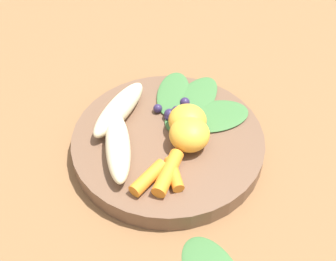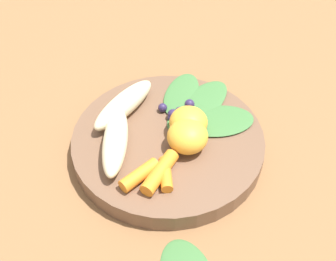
% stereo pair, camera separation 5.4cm
% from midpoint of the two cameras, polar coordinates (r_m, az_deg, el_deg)
% --- Properties ---
extents(ground_plane, '(2.40, 2.40, 0.00)m').
position_cam_midpoint_polar(ground_plane, '(0.57, -2.73, -2.67)').
color(ground_plane, brown).
extents(bowl, '(0.25, 0.25, 0.03)m').
position_cam_midpoint_polar(bowl, '(0.56, -2.77, -1.79)').
color(bowl, brown).
rests_on(bowl, ground_plane).
extents(banana_peeled_left, '(0.12, 0.08, 0.03)m').
position_cam_midpoint_polar(banana_peeled_left, '(0.53, -9.73, -2.28)').
color(banana_peeled_left, beige).
rests_on(banana_peeled_left, bowl).
extents(banana_peeled_right, '(0.08, 0.12, 0.03)m').
position_cam_midpoint_polar(banana_peeled_right, '(0.57, -9.32, 2.75)').
color(banana_peeled_right, beige).
rests_on(banana_peeled_right, bowl).
extents(orange_segment_near, '(0.05, 0.05, 0.04)m').
position_cam_midpoint_polar(orange_segment_near, '(0.54, -0.21, 1.24)').
color(orange_segment_near, '#F4A833').
rests_on(orange_segment_near, bowl).
extents(orange_segment_far, '(0.05, 0.05, 0.04)m').
position_cam_midpoint_polar(orange_segment_far, '(0.53, -0.04, -0.67)').
color(orange_segment_far, '#F4A833').
rests_on(orange_segment_far, bowl).
extents(carrot_front, '(0.03, 0.05, 0.02)m').
position_cam_midpoint_polar(carrot_front, '(0.50, -5.80, -6.52)').
color(carrot_front, orange).
rests_on(carrot_front, bowl).
extents(carrot_mid_left, '(0.05, 0.06, 0.02)m').
position_cam_midpoint_polar(carrot_mid_left, '(0.50, -3.13, -5.88)').
color(carrot_mid_left, orange).
rests_on(carrot_mid_left, bowl).
extents(carrot_mid_right, '(0.05, 0.03, 0.01)m').
position_cam_midpoint_polar(carrot_mid_right, '(0.50, -2.30, -6.04)').
color(carrot_mid_right, orange).
rests_on(carrot_mid_right, bowl).
extents(blueberry_pile, '(0.06, 0.04, 0.02)m').
position_cam_midpoint_polar(blueberry_pile, '(0.57, -1.83, 1.91)').
color(blueberry_pile, '#2D234C').
rests_on(blueberry_pile, bowl).
extents(coconut_shred_patch, '(0.04, 0.04, 0.00)m').
position_cam_midpoint_polar(coconut_shred_patch, '(0.59, -0.31, 2.86)').
color(coconut_shred_patch, white).
rests_on(coconut_shred_patch, bowl).
extents(kale_leaf_left, '(0.09, 0.11, 0.00)m').
position_cam_midpoint_polar(kale_leaf_left, '(0.57, 3.57, 1.85)').
color(kale_leaf_left, '#3D7038').
rests_on(kale_leaf_left, bowl).
extents(kale_leaf_right, '(0.11, 0.14, 0.00)m').
position_cam_midpoint_polar(kale_leaf_right, '(0.59, 0.65, 3.60)').
color(kale_leaf_right, '#3D7038').
rests_on(kale_leaf_right, bowl).
extents(kale_leaf_rear, '(0.10, 0.10, 0.00)m').
position_cam_midpoint_polar(kale_leaf_rear, '(0.61, -1.84, 4.93)').
color(kale_leaf_rear, '#3D7038').
rests_on(kale_leaf_rear, bowl).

